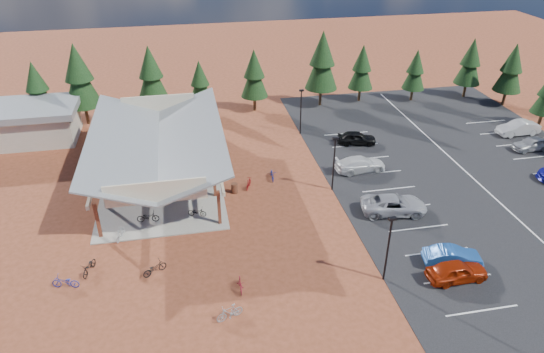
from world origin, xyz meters
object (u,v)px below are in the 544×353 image
at_px(bike_10, 65,282).
at_px(bike_14, 272,174).
at_px(bike_15, 249,183).
at_px(car_1, 453,257).
at_px(bike_6, 200,159).
at_px(bike_13, 230,312).
at_px(bike_11, 240,284).
at_px(bike_5, 189,177).
at_px(outbuilding, 26,123).
at_px(trash_bin_1, 230,169).
at_px(bike_7, 174,150).
at_px(bike_12, 155,268).
at_px(bike_8, 89,267).
at_px(car_2, 394,205).
at_px(lamp_post_2, 301,109).
at_px(bike_9, 120,234).
at_px(car_4, 356,138).
at_px(car_3, 360,164).
at_px(lamp_post_1, 334,160).
at_px(car_8, 532,144).
at_px(bike_pavilion, 157,141).
at_px(lamp_post_0, 388,245).
at_px(car_9, 518,128).
at_px(bike_2, 131,167).
at_px(car_0, 457,271).
at_px(bike_4, 197,212).
at_px(bike_1, 136,193).
at_px(bike_3, 152,137).
at_px(bike_0, 148,217).

bearing_deg(bike_10, bike_14, 137.88).
distance_m(bike_15, car_1, 18.24).
bearing_deg(bike_6, bike_13, 179.10).
bearing_deg(bike_11, bike_5, 102.12).
height_order(outbuilding, trash_bin_1, outbuilding).
bearing_deg(bike_7, bike_12, -175.16).
xyz_separation_m(bike_8, car_2, (23.79, 2.93, 0.31)).
relative_size(lamp_post_2, bike_14, 2.86).
xyz_separation_m(bike_9, car_4, (23.27, 12.27, 0.26)).
bearing_deg(bike_6, car_3, -108.06).
relative_size(lamp_post_1, car_8, 1.28).
bearing_deg(bike_7, car_8, -88.91).
xyz_separation_m(bike_11, car_8, (32.29, 14.78, 0.25)).
xyz_separation_m(bike_pavilion, bike_10, (-6.27, -13.74, -3.34)).
xyz_separation_m(lamp_post_0, bike_6, (-11.31, 18.93, -2.39)).
distance_m(bike_11, car_9, 37.97).
bearing_deg(outbuilding, car_3, -22.13).
height_order(bike_5, car_4, car_4).
bearing_deg(lamp_post_1, bike_5, 163.77).
relative_size(outbuilding, bike_15, 7.07).
xyz_separation_m(bike_2, bike_10, (-3.41, -15.50, -0.05)).
bearing_deg(lamp_post_1, car_8, 9.13).
xyz_separation_m(lamp_post_0, car_1, (5.33, 0.53, -2.26)).
xyz_separation_m(car_0, car_8, (17.66, 16.59, -0.03)).
xyz_separation_m(bike_7, bike_10, (-7.47, -18.09, -0.12)).
relative_size(lamp_post_2, car_3, 1.06).
relative_size(bike_8, car_9, 0.39).
xyz_separation_m(lamp_post_0, car_8, (22.49, 15.61, -2.25)).
height_order(bike_4, car_0, car_0).
bearing_deg(bike_11, car_1, 0.47).
bearing_deg(bike_7, bike_11, -158.89).
relative_size(bike_pavilion, lamp_post_2, 3.77).
distance_m(bike_5, bike_7, 5.83).
xyz_separation_m(bike_9, car_2, (21.96, -0.60, 0.32)).
bearing_deg(bike_4, bike_8, 142.48).
distance_m(car_0, car_8, 24.23).
relative_size(bike_11, car_0, 0.37).
height_order(bike_10, bike_12, bike_10).
xyz_separation_m(bike_1, bike_5, (4.59, 1.94, -0.05)).
relative_size(bike_7, car_0, 0.40).
bearing_deg(bike_3, bike_7, -164.78).
distance_m(bike_12, car_4, 26.60).
distance_m(bike_3, bike_5, 9.78).
height_order(lamp_post_1, car_2, lamp_post_1).
distance_m(bike_2, car_2, 24.49).
bearing_deg(bike_5, bike_11, -179.47).
height_order(bike_0, bike_2, bike_0).
bearing_deg(car_9, lamp_post_1, -75.14).
bearing_deg(lamp_post_0, bike_12, 167.00).
bearing_deg(outbuilding, bike_7, -23.64).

